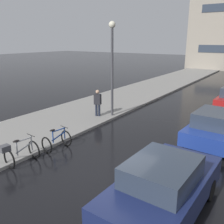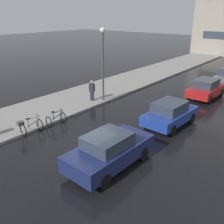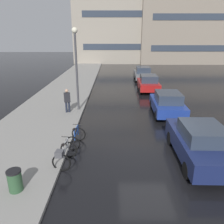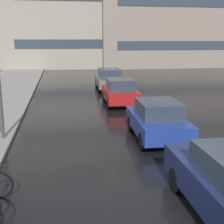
{
  "view_description": "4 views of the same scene",
  "coord_description": "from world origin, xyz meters",
  "px_view_note": "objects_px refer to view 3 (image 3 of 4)",
  "views": [
    {
      "loc": [
        4.18,
        -5.97,
        4.57
      ],
      "look_at": [
        -1.71,
        2.69,
        1.5
      ],
      "focal_mm": 40.0,
      "sensor_mm": 36.0,
      "label": 1
    },
    {
      "loc": [
        8.26,
        -7.83,
        6.49
      ],
      "look_at": [
        -0.17,
        2.44,
        1.18
      ],
      "focal_mm": 40.0,
      "sensor_mm": 36.0,
      "label": 2
    },
    {
      "loc": [
        -1.6,
        -8.55,
        4.94
      ],
      "look_at": [
        -1.64,
        1.75,
        1.39
      ],
      "focal_mm": 35.0,
      "sensor_mm": 36.0,
      "label": 3
    },
    {
      "loc": [
        -1.66,
        -6.15,
        3.93
      ],
      "look_at": [
        0.12,
        4.52,
        1.35
      ],
      "focal_mm": 50.0,
      "sensor_mm": 36.0,
      "label": 4
    }
  ],
  "objects_px": {
    "bicycle_second": "(77,138)",
    "car_red": "(149,83)",
    "car_navy": "(201,143)",
    "car_grey": "(144,73)",
    "bicycle_nearest": "(65,155)",
    "pedestrian": "(68,100)",
    "streetlamp": "(77,60)",
    "car_blue": "(168,103)",
    "trash_bin": "(16,182)"
  },
  "relations": [
    {
      "from": "car_navy",
      "to": "trash_bin",
      "type": "distance_m",
      "value": 7.15
    },
    {
      "from": "bicycle_nearest",
      "to": "car_grey",
      "type": "relative_size",
      "value": 0.31
    },
    {
      "from": "pedestrian",
      "to": "streetlamp",
      "type": "relative_size",
      "value": 0.31
    },
    {
      "from": "bicycle_second",
      "to": "pedestrian",
      "type": "bearing_deg",
      "value": 105.38
    },
    {
      "from": "car_blue",
      "to": "trash_bin",
      "type": "bearing_deg",
      "value": -131.07
    },
    {
      "from": "pedestrian",
      "to": "car_navy",
      "type": "bearing_deg",
      "value": -41.28
    },
    {
      "from": "car_grey",
      "to": "pedestrian",
      "type": "bearing_deg",
      "value": -118.4
    },
    {
      "from": "car_blue",
      "to": "car_grey",
      "type": "xyz_separation_m",
      "value": [
        0.02,
        12.4,
        0.03
      ]
    },
    {
      "from": "streetlamp",
      "to": "trash_bin",
      "type": "bearing_deg",
      "value": -95.51
    },
    {
      "from": "car_grey",
      "to": "streetlamp",
      "type": "xyz_separation_m",
      "value": [
        -6.03,
        -11.7,
        2.73
      ]
    },
    {
      "from": "bicycle_nearest",
      "to": "trash_bin",
      "type": "height_order",
      "value": "bicycle_nearest"
    },
    {
      "from": "car_blue",
      "to": "pedestrian",
      "type": "xyz_separation_m",
      "value": [
        -6.64,
        0.09,
        0.19
      ]
    },
    {
      "from": "car_red",
      "to": "pedestrian",
      "type": "relative_size",
      "value": 2.26
    },
    {
      "from": "car_red",
      "to": "pedestrian",
      "type": "bearing_deg",
      "value": -134.36
    },
    {
      "from": "pedestrian",
      "to": "trash_bin",
      "type": "height_order",
      "value": "pedestrian"
    },
    {
      "from": "car_navy",
      "to": "car_grey",
      "type": "height_order",
      "value": "car_navy"
    },
    {
      "from": "car_navy",
      "to": "pedestrian",
      "type": "height_order",
      "value": "pedestrian"
    },
    {
      "from": "car_grey",
      "to": "pedestrian",
      "type": "relative_size",
      "value": 2.58
    },
    {
      "from": "car_grey",
      "to": "trash_bin",
      "type": "distance_m",
      "value": 21.37
    },
    {
      "from": "streetlamp",
      "to": "bicycle_second",
      "type": "bearing_deg",
      "value": -83.15
    },
    {
      "from": "car_blue",
      "to": "car_red",
      "type": "height_order",
      "value": "car_red"
    },
    {
      "from": "car_blue",
      "to": "trash_bin",
      "type": "xyz_separation_m",
      "value": [
        -6.83,
        -7.84,
        -0.33
      ]
    },
    {
      "from": "car_red",
      "to": "streetlamp",
      "type": "xyz_separation_m",
      "value": [
        -5.79,
        -5.96,
        2.75
      ]
    },
    {
      "from": "bicycle_nearest",
      "to": "trash_bin",
      "type": "bearing_deg",
      "value": -127.0
    },
    {
      "from": "streetlamp",
      "to": "car_blue",
      "type": "bearing_deg",
      "value": -6.58
    },
    {
      "from": "bicycle_nearest",
      "to": "pedestrian",
      "type": "bearing_deg",
      "value": 99.57
    },
    {
      "from": "car_red",
      "to": "car_grey",
      "type": "bearing_deg",
      "value": 87.61
    },
    {
      "from": "car_navy",
      "to": "streetlamp",
      "type": "bearing_deg",
      "value": 133.05
    },
    {
      "from": "bicycle_nearest",
      "to": "bicycle_second",
      "type": "xyz_separation_m",
      "value": [
        0.18,
        1.76,
        -0.11
      ]
    },
    {
      "from": "streetlamp",
      "to": "trash_bin",
      "type": "height_order",
      "value": "streetlamp"
    },
    {
      "from": "bicycle_nearest",
      "to": "bicycle_second",
      "type": "relative_size",
      "value": 1.21
    },
    {
      "from": "car_navy",
      "to": "streetlamp",
      "type": "xyz_separation_m",
      "value": [
        -5.99,
        6.41,
        2.74
      ]
    },
    {
      "from": "car_blue",
      "to": "car_grey",
      "type": "distance_m",
      "value": 12.4
    },
    {
      "from": "bicycle_second",
      "to": "car_grey",
      "type": "height_order",
      "value": "car_grey"
    },
    {
      "from": "bicycle_nearest",
      "to": "pedestrian",
      "type": "height_order",
      "value": "pedestrian"
    },
    {
      "from": "car_blue",
      "to": "streetlamp",
      "type": "xyz_separation_m",
      "value": [
        -6.01,
        0.69,
        2.76
      ]
    },
    {
      "from": "bicycle_second",
      "to": "car_red",
      "type": "xyz_separation_m",
      "value": [
        5.17,
        11.07,
        0.4
      ]
    },
    {
      "from": "car_navy",
      "to": "car_grey",
      "type": "bearing_deg",
      "value": 89.88
    },
    {
      "from": "car_navy",
      "to": "car_blue",
      "type": "relative_size",
      "value": 1.1
    },
    {
      "from": "bicycle_second",
      "to": "streetlamp",
      "type": "distance_m",
      "value": 6.04
    },
    {
      "from": "car_navy",
      "to": "car_grey",
      "type": "distance_m",
      "value": 18.12
    },
    {
      "from": "car_blue",
      "to": "pedestrian",
      "type": "height_order",
      "value": "pedestrian"
    },
    {
      "from": "bicycle_second",
      "to": "car_red",
      "type": "bearing_deg",
      "value": 64.95
    },
    {
      "from": "bicycle_second",
      "to": "car_red",
      "type": "relative_size",
      "value": 0.3
    },
    {
      "from": "car_navy",
      "to": "car_blue",
      "type": "bearing_deg",
      "value": 89.8
    },
    {
      "from": "car_blue",
      "to": "car_grey",
      "type": "bearing_deg",
      "value": 89.92
    },
    {
      "from": "car_grey",
      "to": "streetlamp",
      "type": "bearing_deg",
      "value": -117.25
    },
    {
      "from": "bicycle_nearest",
      "to": "car_grey",
      "type": "bearing_deg",
      "value": 73.23
    },
    {
      "from": "car_red",
      "to": "streetlamp",
      "type": "height_order",
      "value": "streetlamp"
    },
    {
      "from": "car_blue",
      "to": "car_grey",
      "type": "height_order",
      "value": "car_grey"
    }
  ]
}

